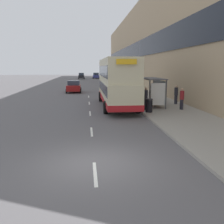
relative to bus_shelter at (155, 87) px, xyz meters
The scene contains 18 objects.
ground_plane 13.97m from the bus_shelter, 114.64° to the right, with size 220.00×220.00×0.00m, color #5B595B.
pavement 25.99m from the bus_shelter, 88.39° to the left, with size 5.00×93.00×0.14m.
terrace_facade 26.92m from the bus_shelter, 79.68° to the left, with size 3.10×93.00×14.89m.
lane_mark_0 14.87m from the bus_shelter, 113.04° to the right, with size 0.12×2.00×0.01m.
lane_mark_1 9.99m from the bus_shelter, 126.03° to the right, with size 0.12×2.00×0.01m.
lane_mark_2 6.49m from the bus_shelter, 158.29° to the right, with size 0.12×2.00×0.01m.
lane_mark_3 6.93m from the bus_shelter, 149.96° to the left, with size 0.12×2.00×0.01m.
lane_mark_4 10.83m from the bus_shelter, 122.75° to the left, with size 0.12×2.00×0.01m.
bus_shelter is the anchor object (origin of this frame).
double_decker_bus_near 3.44m from the bus_shelter, 164.68° to the left, with size 2.85×11.25×4.30m.
car_0 55.47m from the bus_shelter, 97.78° to the left, with size 1.90×4.24×1.82m.
car_1 57.33m from the bus_shelter, 93.01° to the left, with size 2.03×4.48×1.81m.
car_2 16.51m from the bus_shelter, 118.37° to the left, with size 2.09×4.04×1.68m.
pedestrian_at_shelter 2.27m from the bus_shelter, 125.27° to the right, with size 0.36×0.36×1.83m.
pedestrian_1 4.96m from the bus_shelter, 79.19° to the left, with size 0.32×0.32×1.63m.
pedestrian_2 2.72m from the bus_shelter, 23.73° to the left, with size 0.35×0.35×1.78m.
pedestrian_3 2.78m from the bus_shelter, 48.39° to the right, with size 0.35×0.35×1.76m.
litter_bin 3.41m from the bus_shelter, 112.53° to the right, with size 0.55×0.55×1.05m.
Camera 1 is at (-0.24, -9.01, 3.60)m, focal length 40.00 mm.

